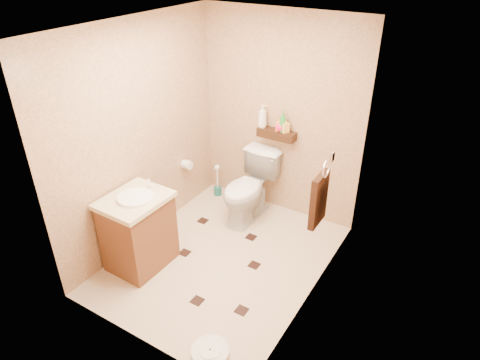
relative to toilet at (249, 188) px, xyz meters
The scene contains 19 objects.
ground 0.94m from the toilet, 78.44° to the right, with size 2.50×2.50×0.00m, color #CCB295.
wall_back 0.91m from the toilet, 67.85° to the left, with size 2.00×0.04×2.40m, color tan.
wall_front 2.23m from the toilet, 85.33° to the right, with size 2.00×0.04×2.40m, color tan.
wall_left 1.42m from the toilet, 134.93° to the right, with size 0.04×2.50×2.40m, color tan.
wall_right 1.64m from the toilet, 35.41° to the right, with size 0.04×2.50×2.40m, color tan.
ceiling 2.16m from the toilet, 78.44° to the right, with size 2.00×2.50×0.02m, color white.
wall_shelf 0.72m from the toilet, 63.28° to the left, with size 0.46×0.14×0.10m, color #341B0E.
floor_accents 0.98m from the toilet, 78.22° to the right, with size 1.26×1.23×0.01m.
toilet is the anchor object (origin of this frame).
vanity 1.42m from the toilet, 111.88° to the right, with size 0.56×0.67×0.93m.
bathroom_scale 2.08m from the toilet, 68.58° to the right, with size 0.40×0.40×0.06m.
toilet_brush 0.71m from the toilet, 158.84° to the left, with size 0.10×0.10×0.45m.
towel_ring 1.34m from the toilet, 28.24° to the right, with size 0.12×0.30×0.76m.
toilet_paper 0.81m from the toilet, 166.70° to the right, with size 0.12×0.11×0.12m.
bottle_a 0.87m from the toilet, 93.28° to the left, with size 0.11×0.11×0.27m, color white.
bottle_b 0.83m from the toilet, 60.36° to the left, with size 0.07×0.07×0.16m, color #FFA435.
bottle_c 0.84m from the toilet, 57.44° to the left, with size 0.12×0.12×0.16m, color #F81D4C.
bottle_d 0.88m from the toilet, 54.34° to the left, with size 0.09×0.09×0.24m, color #2E8B33.
bottle_e 0.86m from the toilet, 50.78° to the left, with size 0.08×0.08×0.17m, color #FFCA54.
Camera 1 is at (2.01, -2.96, 3.02)m, focal length 32.00 mm.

